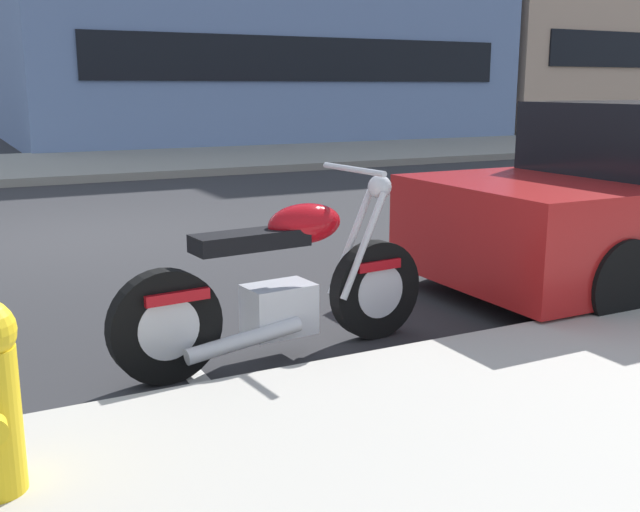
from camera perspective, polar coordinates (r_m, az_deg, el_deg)
ground_plane at (r=8.48m, az=-18.70°, el=1.26°), size 260.00×260.00×0.00m
sidewalk_far_curb at (r=20.39m, az=13.28°, el=8.11°), size 120.00×5.00×0.14m
parking_stall_stripe at (r=4.57m, az=-10.54°, el=-7.76°), size 0.12×2.20×0.01m
parked_motorcycle at (r=4.44m, az=-2.87°, el=-2.44°), size 2.05×0.62×1.12m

